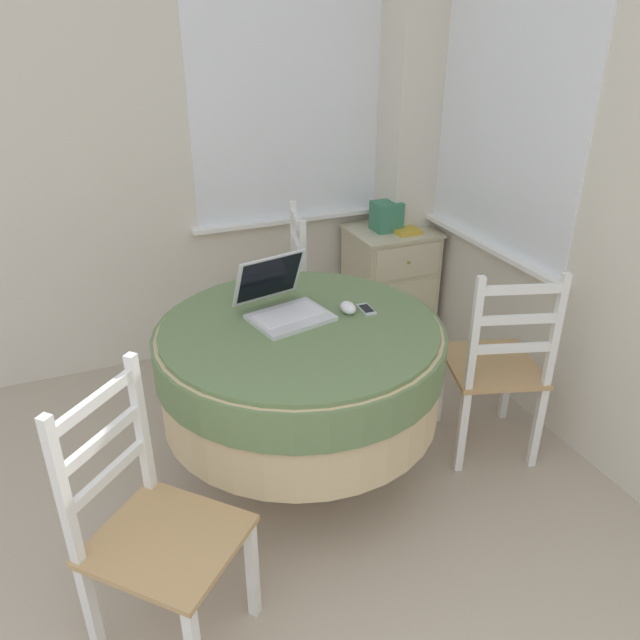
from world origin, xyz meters
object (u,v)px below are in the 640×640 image
Objects in this scene: round_dining_table at (300,363)px; dining_chair_near_back_window at (274,301)px; cell_phone at (366,309)px; laptop at (283,303)px; book_on_cabinet at (403,229)px; dining_chair_camera_near at (153,531)px; storage_box at (386,216)px; dining_chair_near_right_window at (496,367)px; computer_mouse at (348,308)px; corner_cabinet at (389,283)px.

dining_chair_near_back_window reaches higher than round_dining_table.
round_dining_table is 10.78× the size of cell_phone.
dining_chair_near_back_window is at bearing 74.96° from laptop.
book_on_cabinet is at bearing 39.92° from laptop.
cell_phone reaches higher than book_on_cabinet.
dining_chair_camera_near is 2.34m from storage_box.
storage_box is (0.07, 1.22, 0.34)m from dining_chair_near_right_window.
dining_chair_near_right_window is (0.70, -1.04, 0.00)m from dining_chair_near_back_window.
dining_chair_near_right_window is (0.65, -0.19, -0.33)m from computer_mouse.
round_dining_table is at bearing -173.10° from computer_mouse.
dining_chair_near_right_window is at bearing -93.44° from storage_box.
dining_chair_near_back_window is at bearing 78.67° from round_dining_table.
dining_chair_near_right_window is 1.63m from dining_chair_camera_near.
computer_mouse reaches higher than cell_phone.
book_on_cabinet is at bearing 50.36° from computer_mouse.
computer_mouse is at bearing -18.95° from laptop.
laptop is at bearing 163.02° from dining_chair_near_right_window.
dining_chair_near_back_window is (0.20, 0.76, -0.36)m from laptop.
dining_chair_near_right_window reaches higher than computer_mouse.
dining_chair_near_back_window is 1.00× the size of dining_chair_camera_near.
computer_mouse is 0.13× the size of corner_cabinet.
computer_mouse is at bearing -86.72° from dining_chair_near_back_window.
corner_cabinet is (0.76, 1.02, -0.43)m from computer_mouse.
dining_chair_near_back_window is 0.86m from storage_box.
cell_phone is 0.11× the size of dining_chair_near_back_window.
dining_chair_camera_near is at bearing -147.46° from computer_mouse.
cell_phone is 0.11× the size of dining_chair_near_right_window.
cell_phone is at bearing -126.46° from book_on_cabinet.
dining_chair_near_right_window is (0.57, -0.18, -0.31)m from cell_phone.
laptop reaches higher than dining_chair_camera_near.
dining_chair_camera_near is 2.34m from corner_cabinet.
corner_cabinet is 3.24× the size of book_on_cabinet.
computer_mouse reaches higher than round_dining_table.
dining_chair_near_right_window is at bearing 14.31° from dining_chair_camera_near.
computer_mouse is 1.26m from storage_box.
cell_phone is at bearing -7.90° from computer_mouse.
corner_cabinet is at bearing 43.68° from dining_chair_camera_near.
dining_chair_camera_near is at bearing -137.91° from book_on_cabinet.
laptop is at bearing 45.24° from dining_chair_camera_near.
dining_chair_near_back_window reaches higher than corner_cabinet.
corner_cabinet is (1.02, 0.93, -0.46)m from laptop.
cell_phone is at bearing -121.78° from storage_box.
dining_chair_near_back_window reaches higher than cell_phone.
book_on_cabinet is (0.05, -0.04, 0.36)m from corner_cabinet.
dining_chair_camera_near is (-0.67, -0.68, -0.36)m from laptop.
dining_chair_camera_near is at bearing -141.21° from round_dining_table.
corner_cabinet is (0.81, 0.17, -0.10)m from dining_chair_near_back_window.
laptop reaches higher than dining_chair_near_back_window.
round_dining_table is at bearing -176.96° from cell_phone.
storage_box reaches higher than cell_phone.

